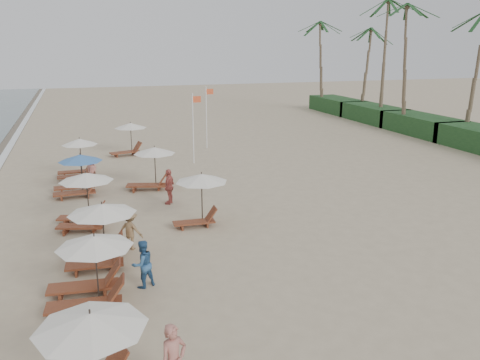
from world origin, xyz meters
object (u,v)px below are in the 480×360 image
object	(u,v)px
inland_station_0	(199,192)
beachgoer_far_a	(169,186)
lounger_station_1	(87,273)
flag_pole_near	(194,125)
inland_station_2	(128,136)
inland_station_1	(151,165)
beachgoer_mid_a	(143,264)
lounger_station_2	(97,234)
beachgoer_far_b	(92,171)
beachgoer_mid_b	(131,230)
lounger_station_3	(82,201)
lounger_station_4	(76,176)
lounger_station_5	(76,160)

from	to	relation	value
inland_station_0	beachgoer_far_a	size ratio (longest dim) A/B	1.46
lounger_station_1	flag_pole_near	bearing A→B (deg)	67.22
inland_station_0	inland_station_2	distance (m)	15.27
inland_station_1	beachgoer_mid_a	bearing A→B (deg)	-99.56
beachgoer_mid_a	inland_station_0	bearing A→B (deg)	-145.70
lounger_station_2	beachgoer_far_b	world-z (taller)	lounger_station_2
beachgoer_mid_b	flag_pole_near	xyz separation A→B (m)	(5.46, 13.15, 1.75)
lounger_station_3	flag_pole_near	bearing A→B (deg)	54.99
lounger_station_1	lounger_station_2	size ratio (longest dim) A/B	1.04
lounger_station_3	beachgoer_far_a	world-z (taller)	lounger_station_3
lounger_station_4	lounger_station_5	size ratio (longest dim) A/B	1.07
lounger_station_1	beachgoer_mid_a	size ratio (longest dim) A/B	1.75
inland_station_1	beachgoer_far_b	distance (m)	3.40
lounger_station_3	inland_station_1	xyz separation A→B (m)	(3.58, 5.00, 0.10)
lounger_station_2	lounger_station_3	bearing A→B (deg)	95.84
lounger_station_4	beachgoer_mid_b	xyz separation A→B (m)	(1.87, -8.07, -0.24)
lounger_station_1	inland_station_1	world-z (taller)	inland_station_1
inland_station_0	beachgoer_mid_a	world-z (taller)	inland_station_0
lounger_station_3	flag_pole_near	size ratio (longest dim) A/B	0.57
lounger_station_3	inland_station_2	xyz separation A→B (m)	(3.29, 13.98, 0.15)
lounger_station_5	flag_pole_near	xyz separation A→B (m)	(7.29, 1.59, 1.46)
beachgoer_mid_b	beachgoer_far_b	world-z (taller)	beachgoer_far_b
lounger_station_4	flag_pole_near	xyz separation A→B (m)	(7.34, 5.08, 1.51)
lounger_station_5	inland_station_2	size ratio (longest dim) A/B	0.89
lounger_station_2	beachgoer_mid_a	distance (m)	2.56
lounger_station_1	inland_station_0	distance (m)	7.36
lounger_station_4	beachgoer_far_b	xyz separation A→B (m)	(0.81, 1.47, -0.17)
lounger_station_3	beachgoer_mid_a	distance (m)	6.47
inland_station_1	inland_station_2	bearing A→B (deg)	91.80
beachgoer_mid_a	inland_station_2	bearing A→B (deg)	-118.98
lounger_station_4	inland_station_0	distance (m)	8.02
lounger_station_4	inland_station_2	distance (m)	9.58
beachgoer_far_a	lounger_station_2	bearing A→B (deg)	0.69
lounger_station_3	lounger_station_5	distance (m)	8.57
beachgoer_mid_a	lounger_station_5	bearing A→B (deg)	-107.24
beachgoer_far_a	flag_pole_near	world-z (taller)	flag_pole_near
lounger_station_3	lounger_station_4	bearing A→B (deg)	92.53
lounger_station_3	beachgoer_mid_a	size ratio (longest dim) A/B	1.64
beachgoer_mid_a	beachgoer_mid_b	xyz separation A→B (m)	(-0.04, 3.24, -0.02)
lounger_station_3	beachgoer_far_a	size ratio (longest dim) A/B	1.49
lounger_station_5	inland_station_1	distance (m)	5.19
lounger_station_2	lounger_station_5	distance (m)	12.63
inland_station_1	inland_station_2	xyz separation A→B (m)	(-0.28, 8.98, 0.05)
lounger_station_3	flag_pole_near	distance (m)	12.47
inland_station_2	beachgoer_far_b	size ratio (longest dim) A/B	1.67
beachgoer_mid_b	inland_station_0	bearing A→B (deg)	-113.35
beachgoer_far_a	lounger_station_3	bearing A→B (deg)	-31.15
lounger_station_2	inland_station_0	distance (m)	5.17
lounger_station_3	inland_station_1	size ratio (longest dim) A/B	0.90
lounger_station_2	flag_pole_near	distance (m)	15.76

